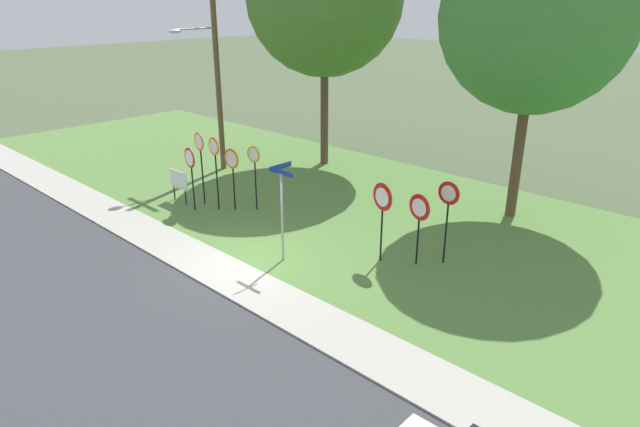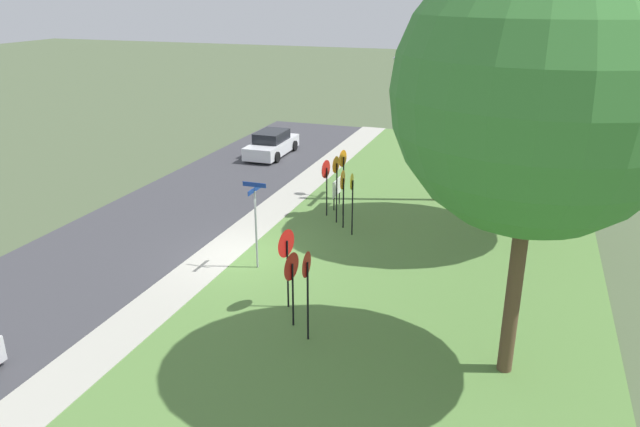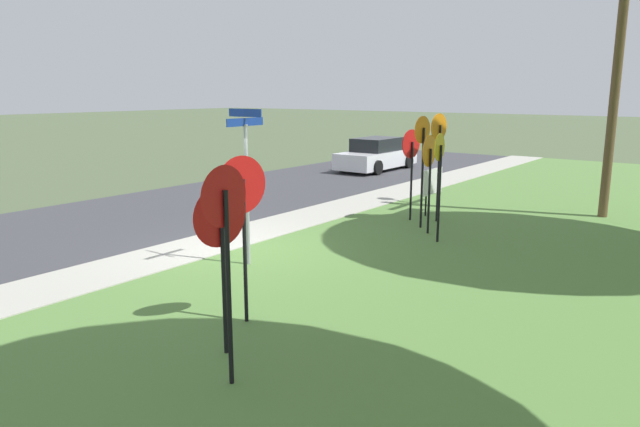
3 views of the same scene
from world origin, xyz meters
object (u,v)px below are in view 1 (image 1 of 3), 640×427
stop_sign_far_right (200,153)px  yield_sign_near_right (419,213)px  stop_sign_near_left (215,158)px  stop_sign_near_right (190,165)px  oak_tree_right (537,17)px  stop_sign_far_center (254,165)px  yield_sign_near_left (448,203)px  notice_board (179,181)px  street_name_post (282,204)px  utility_pole (214,66)px  stop_sign_far_left (232,166)px  yield_sign_far_left (382,204)px

stop_sign_far_right → yield_sign_near_right: bearing=15.5°
stop_sign_near_left → stop_sign_near_right: bearing=-130.3°
yield_sign_near_right → oak_tree_right: size_ratio=0.22×
stop_sign_far_center → yield_sign_near_left: size_ratio=0.95×
stop_sign_near_right → yield_sign_near_left: size_ratio=0.93×
yield_sign_near_left → notice_board: 10.53m
stop_sign_far_center → yield_sign_near_right: bearing=-3.6°
stop_sign_near_left → street_name_post: 5.01m
street_name_post → utility_pole: (-8.98, 4.43, 2.84)m
stop_sign_far_left → stop_sign_far_right: size_ratio=0.84×
stop_sign_far_center → stop_sign_near_right: bearing=-142.7°
stop_sign_far_center → street_name_post: (3.82, -2.17, 0.06)m
stop_sign_near_left → stop_sign_far_center: size_ratio=1.13×
stop_sign_far_left → stop_sign_far_right: 1.44m
street_name_post → oak_tree_right: oak_tree_right is taller
stop_sign_near_right → yield_sign_near_right: 8.77m
yield_sign_far_left → notice_board: size_ratio=1.96×
yield_sign_near_left → street_name_post: street_name_post is taller
stop_sign_near_left → street_name_post: (4.85, -1.22, -0.19)m
stop_sign_far_center → yield_sign_far_left: size_ratio=0.99×
yield_sign_near_left → notice_board: (-10.18, -2.44, -1.06)m
street_name_post → oak_tree_right: size_ratio=0.30×
stop_sign_far_right → street_name_post: street_name_post is taller
stop_sign_far_center → utility_pole: 6.34m
stop_sign_far_center → yield_sign_far_left: bearing=-8.3°
yield_sign_far_left → street_name_post: (-2.14, -1.96, -0.04)m
notice_board → yield_sign_far_left: bearing=7.8°
stop_sign_near_left → stop_sign_far_right: bearing=-175.3°
yield_sign_near_right → utility_pole: 12.57m
yield_sign_near_right → yield_sign_far_left: bearing=-142.1°
stop_sign_far_left → yield_sign_far_left: yield_sign_far_left is taller
street_name_post → notice_board: (-6.58, 0.70, -0.95)m
yield_sign_far_left → notice_board: bearing=-160.3°
stop_sign_far_left → stop_sign_far_center: bearing=38.2°
stop_sign_near_left → yield_sign_near_left: (8.46, 1.92, -0.08)m
stop_sign_near_left → notice_board: (-1.73, -0.52, -1.14)m
stop_sign_far_left → notice_board: 2.51m
stop_sign_far_left → yield_sign_near_right: (7.49, 0.86, -0.06)m
yield_sign_far_left → utility_pole: utility_pole is taller
street_name_post → oak_tree_right: bearing=68.1°
stop_sign_near_right → oak_tree_right: (8.76, 7.64, 5.08)m
yield_sign_near_left → utility_pole: bearing=173.1°
stop_sign_far_center → yield_sign_near_left: yield_sign_near_left is taller
stop_sign_near_right → oak_tree_right: oak_tree_right is taller
stop_sign_near_right → stop_sign_far_center: 2.31m
stop_sign_near_right → stop_sign_far_right: size_ratio=0.85×
stop_sign_far_left → utility_pole: 6.11m
stop_sign_near_right → utility_pole: (-3.49, 3.85, 2.91)m
utility_pole → stop_sign_far_left: bearing=-31.6°
stop_sign_far_right → yield_sign_near_left: 9.56m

